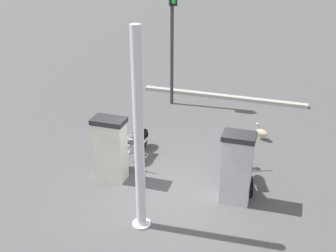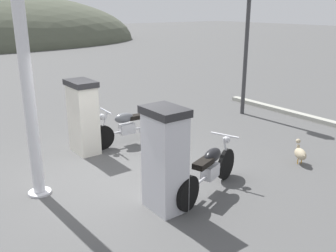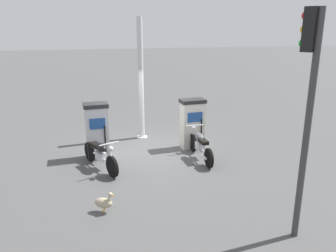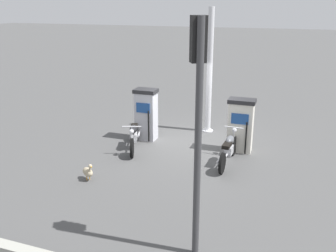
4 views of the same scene
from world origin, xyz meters
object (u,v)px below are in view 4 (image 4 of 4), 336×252
at_px(fuel_pump_near, 146,114).
at_px(canopy_support_pole, 209,74).
at_px(roadside_traffic_light, 198,103).
at_px(wandering_duck, 88,172).
at_px(fuel_pump_far, 241,125).
at_px(motorcycle_near_pump, 134,135).
at_px(motorcycle_far_pump, 229,149).

relative_size(fuel_pump_near, canopy_support_pole, 0.40).
bearing_deg(roadside_traffic_light, wandering_duck, -118.91).
xyz_separation_m(fuel_pump_far, motorcycle_near_pump, (0.95, -3.13, -0.39)).
relative_size(roadside_traffic_light, canopy_support_pole, 0.98).
relative_size(fuel_pump_far, roadside_traffic_light, 0.39).
height_order(motorcycle_far_pump, canopy_support_pole, canopy_support_pole).
distance_m(fuel_pump_near, roadside_traffic_light, 6.42).
bearing_deg(fuel_pump_near, wandering_duck, -3.63).
xyz_separation_m(wandering_duck, roadside_traffic_light, (1.87, 3.39, 2.59)).
height_order(motorcycle_near_pump, roadside_traffic_light, roadside_traffic_light).
bearing_deg(fuel_pump_near, motorcycle_far_pump, 70.61).
distance_m(motorcycle_near_pump, motorcycle_far_pump, 2.99).
xyz_separation_m(fuel_pump_near, fuel_pump_far, (-0.00, 3.11, -0.03)).
relative_size(motorcycle_far_pump, canopy_support_pole, 0.46).
distance_m(fuel_pump_far, wandering_duck, 4.76).
relative_size(fuel_pump_far, motorcycle_near_pump, 0.86).
xyz_separation_m(fuel_pump_near, motorcycle_near_pump, (0.95, -0.02, -0.43)).
height_order(fuel_pump_near, fuel_pump_far, fuel_pump_near).
height_order(roadside_traffic_light, canopy_support_pole, canopy_support_pole).
xyz_separation_m(wandering_duck, canopy_support_pole, (-4.86, 1.94, 1.81)).
bearing_deg(fuel_pump_far, fuel_pump_near, -90.00).
bearing_deg(fuel_pump_far, roadside_traffic_light, 0.67).
bearing_deg(canopy_support_pole, roadside_traffic_light, 12.14).
xyz_separation_m(fuel_pump_far, wandering_duck, (3.35, -3.33, -0.60)).
bearing_deg(motorcycle_near_pump, roadside_traffic_light, 36.82).
distance_m(wandering_duck, canopy_support_pole, 5.53).
height_order(fuel_pump_far, roadside_traffic_light, roadside_traffic_light).
height_order(fuel_pump_far, motorcycle_near_pump, fuel_pump_far).
xyz_separation_m(fuel_pump_far, motorcycle_far_pump, (1.05, -0.14, -0.40)).
relative_size(motorcycle_far_pump, wandering_duck, 3.93).
bearing_deg(motorcycle_near_pump, wandering_duck, -4.62).
bearing_deg(motorcycle_far_pump, motorcycle_near_pump, -91.81).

